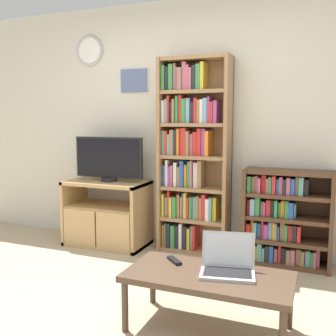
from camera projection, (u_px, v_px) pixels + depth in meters
ground_plane at (95, 327)px, 2.62m from camera, size 18.00×18.00×0.00m
wall_back at (187, 126)px, 4.16m from camera, size 6.25×0.09×2.60m
tv_stand at (106, 213)px, 4.29m from camera, size 0.89×0.49×0.71m
television at (109, 159)px, 4.23m from camera, size 0.79×0.18×0.48m
bookshelf_tall at (191, 156)px, 4.01m from camera, size 0.73×0.25×1.99m
bookshelf_short at (282, 219)px, 3.72m from camera, size 0.81×0.31×0.91m
coffee_table at (208, 280)px, 2.55m from camera, size 1.07×0.52×0.38m
laptop at (228, 263)px, 2.56m from camera, size 0.39×0.33×0.25m
remote_near_laptop at (174, 260)px, 2.75m from camera, size 0.15×0.14×0.02m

